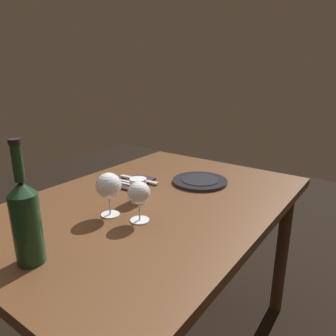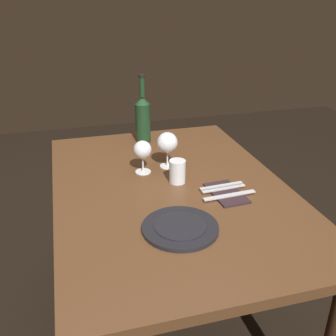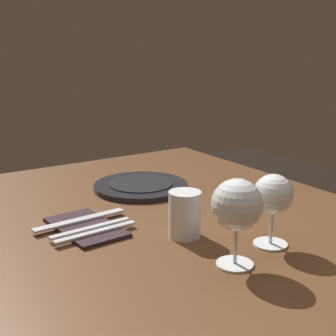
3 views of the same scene
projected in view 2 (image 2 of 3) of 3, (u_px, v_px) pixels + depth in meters
The scene contains 11 objects.
ground_plane at pixel (171, 325), 1.85m from camera, with size 6.00×6.00×0.00m, color black.
dining_table at pixel (171, 207), 1.57m from camera, with size 1.30×0.90×0.74m.
wine_glass_left at pixel (167, 143), 1.66m from camera, with size 0.09×0.09×0.16m.
wine_glass_right at pixel (142, 151), 1.61m from camera, with size 0.08×0.08×0.14m.
wine_bottle at pixel (144, 118), 1.93m from camera, with size 0.07×0.07×0.34m.
water_tumbler at pixel (177, 173), 1.56m from camera, with size 0.07×0.07×0.09m.
dinner_plate at pixel (180, 227), 1.26m from camera, with size 0.25×0.25×0.02m.
folded_napkin at pixel (226, 193), 1.48m from camera, with size 0.20×0.12×0.01m.
fork_inner at pixel (224, 189), 1.50m from camera, with size 0.02×0.18×0.00m.
fork_outer at pixel (221, 186), 1.52m from camera, with size 0.02×0.18×0.00m.
table_knife at pixel (230, 195), 1.45m from camera, with size 0.03×0.21×0.00m.
Camera 2 is at (1.31, -0.37, 1.46)m, focal length 41.71 mm.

